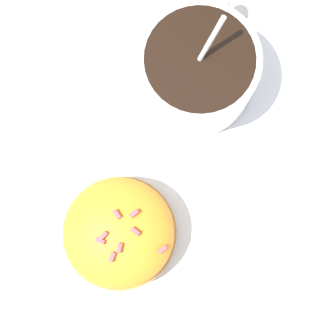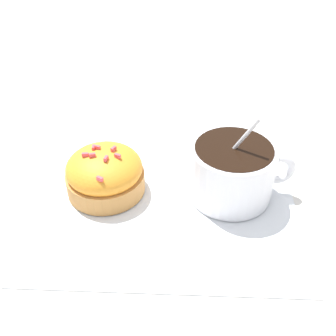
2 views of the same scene
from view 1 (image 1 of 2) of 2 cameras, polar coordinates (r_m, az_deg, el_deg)
The scene contains 4 objects.
ground_plane at distance 0.48m, azimuth -0.76°, elevation 0.99°, with size 3.00×3.00×0.00m, color silver.
paper_napkin at distance 0.48m, azimuth -0.76°, elevation 1.02°, with size 0.32×0.31×0.00m.
coffee_cup at distance 0.46m, azimuth 3.12°, elevation 9.99°, with size 0.12×0.10×0.11m.
frosted_pastry at distance 0.45m, azimuth -4.96°, elevation -6.58°, with size 0.09×0.09×0.06m.
Camera 1 is at (-0.06, -0.04, 0.47)m, focal length 60.00 mm.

